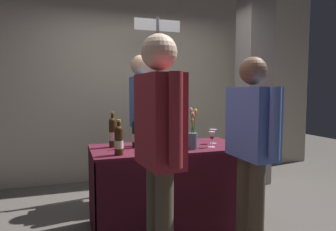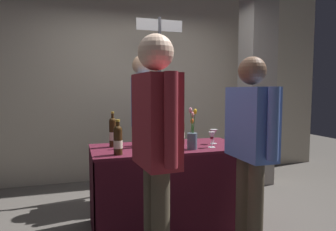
{
  "view_description": "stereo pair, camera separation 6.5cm",
  "coord_description": "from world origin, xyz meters",
  "px_view_note": "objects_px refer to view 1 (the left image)",
  "views": [
    {
      "loc": [
        -0.91,
        -2.7,
        1.33
      ],
      "look_at": [
        0.0,
        0.0,
        1.09
      ],
      "focal_mm": 31.99,
      "sensor_mm": 36.0,
      "label": 1
    },
    {
      "loc": [
        -0.85,
        -2.72,
        1.33
      ],
      "look_at": [
        0.0,
        0.0,
        1.09
      ],
      "focal_mm": 31.99,
      "sensor_mm": 36.0,
      "label": 2
    }
  ],
  "objects_px": {
    "concrete_pillar": "(254,81)",
    "featured_wine_bottle": "(180,131)",
    "wine_glass_near_taster": "(176,137)",
    "booth_signpost": "(158,84)",
    "tasting_table": "(168,172)",
    "vendor_presenter": "(141,113)",
    "flower_vase": "(192,137)",
    "taster_foreground_right": "(252,137)",
    "wine_glass_mid": "(213,133)",
    "display_bottle_0": "(119,140)",
    "wine_glass_near_vendor": "(212,136)"
  },
  "relations": [
    {
      "from": "wine_glass_near_vendor",
      "to": "flower_vase",
      "type": "height_order",
      "value": "flower_vase"
    },
    {
      "from": "concrete_pillar",
      "to": "tasting_table",
      "type": "relative_size",
      "value": 2.0
    },
    {
      "from": "flower_vase",
      "to": "taster_foreground_right",
      "type": "relative_size",
      "value": 0.24
    },
    {
      "from": "tasting_table",
      "to": "booth_signpost",
      "type": "bearing_deg",
      "value": 78.03
    },
    {
      "from": "wine_glass_near_taster",
      "to": "wine_glass_mid",
      "type": "bearing_deg",
      "value": 1.7
    },
    {
      "from": "vendor_presenter",
      "to": "taster_foreground_right",
      "type": "bearing_deg",
      "value": 19.9
    },
    {
      "from": "tasting_table",
      "to": "wine_glass_near_taster",
      "type": "height_order",
      "value": "wine_glass_near_taster"
    },
    {
      "from": "tasting_table",
      "to": "display_bottle_0",
      "type": "xyz_separation_m",
      "value": [
        -0.51,
        -0.23,
        0.38
      ]
    },
    {
      "from": "tasting_table",
      "to": "wine_glass_mid",
      "type": "xyz_separation_m",
      "value": [
        0.49,
        0.01,
        0.36
      ]
    },
    {
      "from": "wine_glass_near_taster",
      "to": "vendor_presenter",
      "type": "height_order",
      "value": "vendor_presenter"
    },
    {
      "from": "featured_wine_bottle",
      "to": "wine_glass_near_taster",
      "type": "bearing_deg",
      "value": -126.9
    },
    {
      "from": "featured_wine_bottle",
      "to": "display_bottle_0",
      "type": "xyz_separation_m",
      "value": [
        -0.68,
        -0.35,
        0.0
      ]
    },
    {
      "from": "featured_wine_bottle",
      "to": "wine_glass_near_taster",
      "type": "xyz_separation_m",
      "value": [
        -0.09,
        -0.12,
        -0.04
      ]
    },
    {
      "from": "booth_signpost",
      "to": "vendor_presenter",
      "type": "bearing_deg",
      "value": -131.53
    },
    {
      "from": "wine_glass_near_vendor",
      "to": "vendor_presenter",
      "type": "height_order",
      "value": "vendor_presenter"
    },
    {
      "from": "booth_signpost",
      "to": "wine_glass_near_taster",
      "type": "bearing_deg",
      "value": -98.16
    },
    {
      "from": "concrete_pillar",
      "to": "taster_foreground_right",
      "type": "xyz_separation_m",
      "value": [
        -1.15,
        -1.65,
        -0.5
      ]
    },
    {
      "from": "tasting_table",
      "to": "vendor_presenter",
      "type": "xyz_separation_m",
      "value": [
        -0.07,
        0.82,
        0.52
      ]
    },
    {
      "from": "wine_glass_near_vendor",
      "to": "taster_foreground_right",
      "type": "relative_size",
      "value": 0.09
    },
    {
      "from": "wine_glass_mid",
      "to": "flower_vase",
      "type": "relative_size",
      "value": 0.38
    },
    {
      "from": "taster_foreground_right",
      "to": "tasting_table",
      "type": "bearing_deg",
      "value": 34.9
    },
    {
      "from": "featured_wine_bottle",
      "to": "flower_vase",
      "type": "bearing_deg",
      "value": -90.1
    },
    {
      "from": "featured_wine_bottle",
      "to": "wine_glass_near_vendor",
      "type": "xyz_separation_m",
      "value": [
        0.21,
        -0.29,
        -0.02
      ]
    },
    {
      "from": "wine_glass_near_vendor",
      "to": "wine_glass_near_taster",
      "type": "bearing_deg",
      "value": 151.49
    },
    {
      "from": "wine_glass_near_taster",
      "to": "booth_signpost",
      "type": "bearing_deg",
      "value": 81.84
    },
    {
      "from": "wine_glass_near_taster",
      "to": "flower_vase",
      "type": "relative_size",
      "value": 0.31
    },
    {
      "from": "wine_glass_mid",
      "to": "booth_signpost",
      "type": "distance_m",
      "value": 1.31
    },
    {
      "from": "tasting_table",
      "to": "display_bottle_0",
      "type": "distance_m",
      "value": 0.68
    },
    {
      "from": "concrete_pillar",
      "to": "tasting_table",
      "type": "height_order",
      "value": "concrete_pillar"
    },
    {
      "from": "flower_vase",
      "to": "vendor_presenter",
      "type": "bearing_deg",
      "value": 103.15
    },
    {
      "from": "vendor_presenter",
      "to": "concrete_pillar",
      "type": "bearing_deg",
      "value": 95.14
    },
    {
      "from": "display_bottle_0",
      "to": "wine_glass_near_taster",
      "type": "height_order",
      "value": "display_bottle_0"
    },
    {
      "from": "vendor_presenter",
      "to": "booth_signpost",
      "type": "distance_m",
      "value": 0.6
    },
    {
      "from": "featured_wine_bottle",
      "to": "vendor_presenter",
      "type": "distance_m",
      "value": 0.76
    },
    {
      "from": "wine_glass_mid",
      "to": "taster_foreground_right",
      "type": "height_order",
      "value": "taster_foreground_right"
    },
    {
      "from": "wine_glass_near_taster",
      "to": "display_bottle_0",
      "type": "bearing_deg",
      "value": -159.15
    },
    {
      "from": "featured_wine_bottle",
      "to": "flower_vase",
      "type": "distance_m",
      "value": 0.31
    },
    {
      "from": "booth_signpost",
      "to": "taster_foreground_right",
      "type": "bearing_deg",
      "value": -83.29
    },
    {
      "from": "vendor_presenter",
      "to": "taster_foreground_right",
      "type": "height_order",
      "value": "vendor_presenter"
    },
    {
      "from": "wine_glass_near_taster",
      "to": "booth_signpost",
      "type": "relative_size",
      "value": 0.05
    },
    {
      "from": "display_bottle_0",
      "to": "wine_glass_near_taster",
      "type": "xyz_separation_m",
      "value": [
        0.59,
        0.23,
        -0.05
      ]
    },
    {
      "from": "concrete_pillar",
      "to": "featured_wine_bottle",
      "type": "distance_m",
      "value": 1.76
    },
    {
      "from": "display_bottle_0",
      "to": "wine_glass_mid",
      "type": "xyz_separation_m",
      "value": [
        1.0,
        0.24,
        -0.02
      ]
    },
    {
      "from": "tasting_table",
      "to": "booth_signpost",
      "type": "distance_m",
      "value": 1.5
    },
    {
      "from": "concrete_pillar",
      "to": "tasting_table",
      "type": "xyz_separation_m",
      "value": [
        -1.62,
        -0.97,
        -0.92
      ]
    },
    {
      "from": "tasting_table",
      "to": "taster_foreground_right",
      "type": "distance_m",
      "value": 0.93
    },
    {
      "from": "featured_wine_bottle",
      "to": "vendor_presenter",
      "type": "height_order",
      "value": "vendor_presenter"
    },
    {
      "from": "tasting_table",
      "to": "wine_glass_near_taster",
      "type": "relative_size",
      "value": 12.3
    },
    {
      "from": "concrete_pillar",
      "to": "featured_wine_bottle",
      "type": "relative_size",
      "value": 10.08
    },
    {
      "from": "display_bottle_0",
      "to": "vendor_presenter",
      "type": "bearing_deg",
      "value": 67.18
    }
  ]
}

